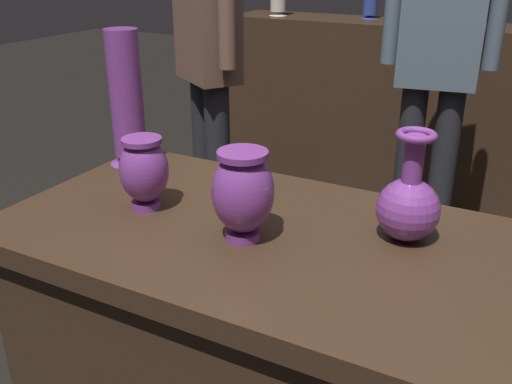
% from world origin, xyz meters
% --- Properties ---
extents(display_plinth, '(1.20, 0.64, 0.80)m').
position_xyz_m(display_plinth, '(0.00, 0.00, 0.40)').
color(display_plinth, '#382619').
rests_on(display_plinth, ground_plane).
extents(back_display_shelf, '(2.60, 0.40, 0.99)m').
position_xyz_m(back_display_shelf, '(0.00, 2.20, 0.49)').
color(back_display_shelf, '#382619').
rests_on(back_display_shelf, ground_plane).
extents(vase_centerpiece, '(0.13, 0.13, 0.19)m').
position_xyz_m(vase_centerpiece, '(-0.03, -0.05, 0.91)').
color(vase_centerpiece, '#7A388E').
rests_on(vase_centerpiece, display_plinth).
extents(vase_tall_behind, '(0.11, 0.11, 0.17)m').
position_xyz_m(vase_tall_behind, '(-0.31, -0.02, 0.89)').
color(vase_tall_behind, '#7A388E').
rests_on(vase_tall_behind, display_plinth).
extents(vase_left_accent, '(0.13, 0.13, 0.24)m').
position_xyz_m(vase_left_accent, '(0.27, 0.11, 0.88)').
color(vase_left_accent, '#7A388E').
rests_on(vase_left_accent, display_plinth).
extents(vase_right_accent, '(0.12, 0.12, 0.37)m').
position_xyz_m(vase_right_accent, '(-0.54, 0.20, 0.98)').
color(vase_right_accent, '#7A388E').
rests_on(vase_right_accent, display_plinth).
extents(shelf_vase_center, '(0.10, 0.10, 0.25)m').
position_xyz_m(shelf_vase_center, '(0.00, 2.12, 1.11)').
color(shelf_vase_center, orange).
rests_on(shelf_vase_center, back_display_shelf).
extents(visitor_near_left, '(0.40, 0.33, 1.69)m').
position_xyz_m(visitor_near_left, '(-0.84, 1.09, 1.00)').
color(visitor_near_left, '#232328').
rests_on(visitor_near_left, ground_plane).
extents(visitor_center_back, '(0.47, 0.22, 1.68)m').
position_xyz_m(visitor_center_back, '(0.04, 1.46, 0.99)').
color(visitor_center_back, '#232328').
rests_on(visitor_center_back, ground_plane).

